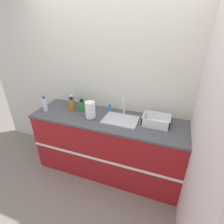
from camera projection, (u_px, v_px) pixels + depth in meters
ground_plane at (100, 183)px, 2.55m from camera, size 12.00×12.00×0.00m
wall_back at (116, 84)px, 2.50m from camera, size 4.52×0.06×2.60m
wall_right at (201, 105)px, 1.88m from camera, size 0.06×2.63×2.60m
counter_cabinet at (108, 145)px, 2.59m from camera, size 2.14×0.65×0.93m
sink at (121, 119)px, 2.31m from camera, size 0.46×0.33×0.28m
paper_towel_roll at (90, 110)px, 2.33m from camera, size 0.13×0.13×0.23m
dish_rack at (156, 122)px, 2.21m from camera, size 0.34×0.25×0.12m
bottle_blue at (72, 102)px, 2.67m from camera, size 0.09×0.09×0.18m
bottle_amber at (72, 105)px, 2.54m from camera, size 0.08×0.08×0.21m
bottle_green at (82, 106)px, 2.55m from camera, size 0.09×0.09×0.18m
bottle_clear at (45, 104)px, 2.53m from camera, size 0.06×0.06×0.23m
soap_dispenser at (110, 109)px, 2.53m from camera, size 0.05×0.05×0.10m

